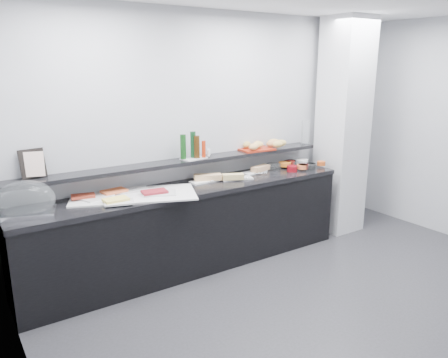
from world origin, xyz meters
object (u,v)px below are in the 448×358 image
sandwich_plate_mid (237,178)px  condiment_tray (194,158)px  framed_print (33,163)px  bread_tray (256,149)px  cloche_base (30,213)px  carafe (305,133)px

sandwich_plate_mid → condiment_tray: (-0.44, 0.17, 0.25)m
framed_print → bread_tray: size_ratio=0.66×
cloche_base → framed_print: 0.47m
cloche_base → bread_tray: bread_tray is taller
condiment_tray → carafe: carafe is taller
framed_print → sandwich_plate_mid: bearing=-17.5°
condiment_tray → bread_tray: bearing=-10.1°
sandwich_plate_mid → carafe: carafe is taller
cloche_base → sandwich_plate_mid: 2.14m
sandwich_plate_mid → condiment_tray: bearing=173.5°
cloche_base → sandwich_plate_mid: size_ratio=1.19×
cloche_base → sandwich_plate_mid: bearing=18.7°
framed_print → bread_tray: bearing=-11.5°
condiment_tray → framed_print: bearing=164.3°
framed_print → condiment_tray: 1.60m
bread_tray → carafe: carafe is taller
condiment_tray → bread_tray: 0.86m
cloche_base → condiment_tray: (1.70, 0.19, 0.24)m
bread_tray → cloche_base: bearing=-171.3°
cloche_base → condiment_tray: 1.73m
cloche_base → bread_tray: bearing=23.2°
bread_tray → condiment_tray: bearing=-174.1°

